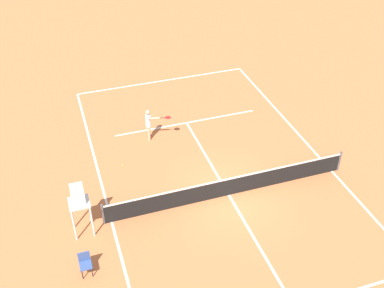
# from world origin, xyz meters

# --- Properties ---
(ground_plane) EXTENTS (60.00, 60.00, 0.00)m
(ground_plane) POSITION_xyz_m (0.00, 0.00, 0.00)
(ground_plane) COLOR #C66B3D
(court_lines) EXTENTS (10.55, 22.18, 0.01)m
(court_lines) POSITION_xyz_m (0.00, 0.00, 0.00)
(court_lines) COLOR white
(court_lines) RESTS_ON ground
(tennis_net) EXTENTS (11.15, 0.10, 1.07)m
(tennis_net) POSITION_xyz_m (0.00, 0.00, 0.50)
(tennis_net) COLOR #4C4C51
(tennis_net) RESTS_ON ground
(player_serving) EXTENTS (1.25, 0.78, 1.74)m
(player_serving) POSITION_xyz_m (2.24, -5.22, 1.04)
(player_serving) COLOR #D8A884
(player_serving) RESTS_ON ground
(tennis_ball) EXTENTS (0.07, 0.07, 0.07)m
(tennis_ball) POSITION_xyz_m (4.04, -3.52, 0.03)
(tennis_ball) COLOR #CCE033
(tennis_ball) RESTS_ON ground
(umpire_chair) EXTENTS (0.80, 0.80, 2.41)m
(umpire_chair) POSITION_xyz_m (6.36, 0.15, 1.61)
(umpire_chair) COLOR silver
(umpire_chair) RESTS_ON ground
(courtside_chair_near) EXTENTS (0.44, 0.46, 0.95)m
(courtside_chair_near) POSITION_xyz_m (6.56, 2.26, 0.53)
(courtside_chair_near) COLOR #262626
(courtside_chair_near) RESTS_ON ground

